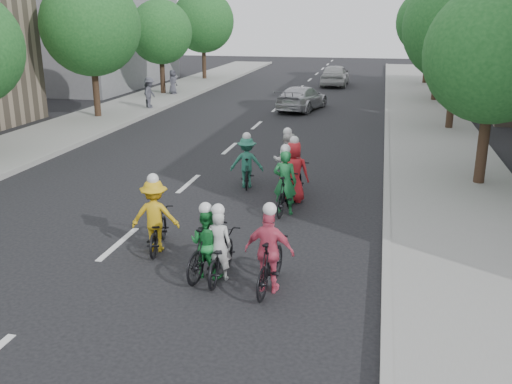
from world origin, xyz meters
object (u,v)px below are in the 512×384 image
(follow_car_trail, at_px, (335,75))
(spectator_0, at_px, (150,93))
(cyclist_0, at_px, (220,253))
(cyclist_5, at_px, (285,189))
(spectator_1, at_px, (148,92))
(cyclist_4, at_px, (294,178))
(cyclist_6, at_px, (287,167))
(cyclist_3, at_px, (270,258))
(cyclist_7, at_px, (247,166))
(spectator_2, at_px, (173,82))
(cyclist_2, at_px, (156,222))
(follow_car_lead, at_px, (302,98))
(cyclist_1, at_px, (207,246))

(follow_car_trail, distance_m, spectator_0, 16.23)
(cyclist_0, height_order, cyclist_5, cyclist_5)
(spectator_1, bearing_deg, follow_car_trail, -42.95)
(cyclist_4, distance_m, cyclist_6, 1.25)
(cyclist_3, bearing_deg, spectator_1, -56.74)
(cyclist_7, distance_m, spectator_2, 20.80)
(spectator_2, bearing_deg, cyclist_2, -151.36)
(follow_car_trail, bearing_deg, cyclist_5, 92.98)
(cyclist_0, distance_m, spectator_0, 21.29)
(cyclist_0, distance_m, spectator_2, 26.88)
(cyclist_0, bearing_deg, spectator_2, -68.28)
(cyclist_0, bearing_deg, cyclist_3, 162.41)
(cyclist_5, bearing_deg, spectator_2, -58.18)
(spectator_2, bearing_deg, cyclist_5, -143.28)
(follow_car_lead, distance_m, spectator_1, 8.50)
(spectator_0, xyz_separation_m, spectator_2, (-0.82, 5.75, -0.06))
(follow_car_trail, bearing_deg, spectator_2, 39.67)
(cyclist_0, bearing_deg, cyclist_7, -82.25)
(cyclist_5, bearing_deg, follow_car_lead, -79.19)
(spectator_0, height_order, spectator_1, spectator_0)
(cyclist_6, xyz_separation_m, spectator_2, (-10.49, 18.49, 0.24))
(cyclist_2, relative_size, cyclist_5, 0.95)
(follow_car_trail, height_order, spectator_0, spectator_0)
(cyclist_4, relative_size, spectator_2, 1.28)
(follow_car_lead, bearing_deg, spectator_1, 23.38)
(cyclist_5, relative_size, spectator_0, 1.15)
(cyclist_3, bearing_deg, cyclist_5, -79.36)
(follow_car_lead, xyz_separation_m, follow_car_trail, (0.84, 11.55, 0.14))
(cyclist_0, bearing_deg, cyclist_4, -98.10)
(cyclist_0, height_order, spectator_0, spectator_0)
(cyclist_5, xyz_separation_m, cyclist_6, (-0.32, 2.24, 0.01))
(cyclist_2, bearing_deg, follow_car_trail, -102.79)
(cyclist_5, height_order, spectator_1, cyclist_5)
(spectator_0, bearing_deg, cyclist_2, -157.99)
(spectator_1, bearing_deg, cyclist_1, -162.52)
(cyclist_5, bearing_deg, cyclist_3, 100.13)
(cyclist_5, bearing_deg, spectator_0, -52.01)
(cyclist_4, xyz_separation_m, spectator_2, (-10.87, 19.68, 0.26))
(spectator_1, bearing_deg, follow_car_lead, -86.76)
(follow_car_trail, bearing_deg, spectator_1, 56.11)
(cyclist_0, distance_m, cyclist_1, 0.30)
(cyclist_6, distance_m, follow_car_lead, 14.86)
(cyclist_6, height_order, spectator_2, cyclist_6)
(cyclist_7, bearing_deg, cyclist_2, 71.00)
(cyclist_6, relative_size, follow_car_trail, 0.41)
(cyclist_0, relative_size, cyclist_5, 0.93)
(cyclist_7, height_order, spectator_0, spectator_0)
(cyclist_1, bearing_deg, cyclist_5, -92.74)
(cyclist_4, relative_size, spectator_1, 1.21)
(cyclist_7, bearing_deg, cyclist_5, 116.35)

